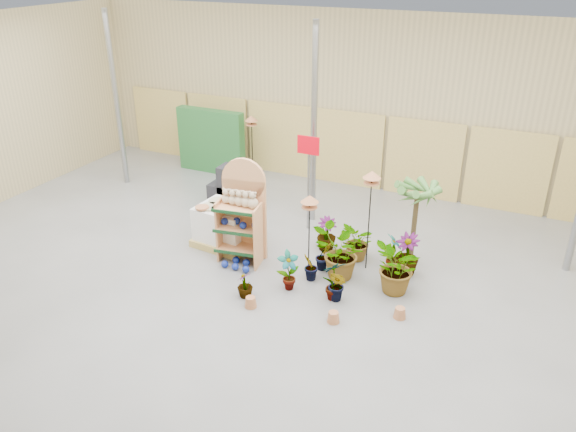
% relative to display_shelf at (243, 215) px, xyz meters
% --- Properties ---
extents(room, '(15.20, 12.10, 4.70)m').
position_rel_display_shelf_xyz_m(room, '(0.57, -0.30, 1.24)').
color(room, slate).
rests_on(room, ground).
extents(display_shelf, '(0.97, 0.70, 2.14)m').
position_rel_display_shelf_xyz_m(display_shelf, '(0.00, 0.00, 0.00)').
color(display_shelf, tan).
rests_on(display_shelf, ground).
extents(teddy_bears, '(0.80, 0.22, 0.35)m').
position_rel_display_shelf_xyz_m(teddy_bears, '(0.03, -0.10, 0.38)').
color(teddy_bears, tan).
rests_on(teddy_bears, display_shelf).
extents(gazing_balls_shelf, '(0.79, 0.27, 0.15)m').
position_rel_display_shelf_xyz_m(gazing_balls_shelf, '(0.00, -0.12, -0.14)').
color(gazing_balls_shelf, navy).
rests_on(gazing_balls_shelf, display_shelf).
extents(gazing_balls_floor, '(0.63, 0.39, 0.15)m').
position_rel_display_shelf_xyz_m(gazing_balls_floor, '(0.09, -0.43, -0.90)').
color(gazing_balls_floor, navy).
rests_on(gazing_balls_floor, ground).
extents(pallet_stack, '(1.33, 1.14, 0.92)m').
position_rel_display_shelf_xyz_m(pallet_stack, '(-0.62, 0.35, -0.53)').
color(pallet_stack, tan).
rests_on(pallet_stack, ground).
extents(charcoal_planters, '(0.80, 0.50, 1.00)m').
position_rel_display_shelf_xyz_m(charcoal_planters, '(-1.70, 2.23, -0.56)').
color(charcoal_planters, black).
rests_on(charcoal_planters, ground).
extents(trellis_stock, '(2.00, 0.30, 1.80)m').
position_rel_display_shelf_xyz_m(trellis_stock, '(-3.23, 3.99, -0.08)').
color(trellis_stock, '#225E29').
rests_on(trellis_stock, ground).
extents(offer_sign, '(0.50, 0.08, 2.20)m').
position_rel_display_shelf_xyz_m(offer_sign, '(0.67, 1.76, 0.59)').
color(offer_sign, gray).
rests_on(offer_sign, ground).
extents(bird_table_front, '(0.34, 0.34, 1.69)m').
position_rel_display_shelf_xyz_m(bird_table_front, '(1.47, -0.05, 0.59)').
color(bird_table_front, black).
rests_on(bird_table_front, ground).
extents(bird_table_right, '(0.34, 0.34, 2.08)m').
position_rel_display_shelf_xyz_m(bird_table_right, '(2.43, 0.64, 0.96)').
color(bird_table_right, black).
rests_on(bird_table_right, ground).
extents(bird_table_back, '(0.34, 0.34, 1.88)m').
position_rel_display_shelf_xyz_m(bird_table_back, '(-1.75, 3.68, 0.77)').
color(bird_table_back, black).
rests_on(bird_table_back, ground).
extents(palm, '(0.70, 0.70, 1.83)m').
position_rel_display_shelf_xyz_m(palm, '(3.17, 1.29, 0.59)').
color(palm, '#46361E').
rests_on(palm, ground).
extents(potted_plant_0, '(0.50, 0.49, 0.79)m').
position_rel_display_shelf_xyz_m(potted_plant_0, '(1.34, -0.71, -0.58)').
color(potted_plant_0, '#467933').
rests_on(potted_plant_0, ground).
extents(potted_plant_1, '(0.31, 0.36, 0.59)m').
position_rel_display_shelf_xyz_m(potted_plant_1, '(1.60, -0.25, -0.68)').
color(potted_plant_1, '#467933').
rests_on(potted_plant_1, ground).
extents(potted_plant_2, '(1.22, 1.26, 1.07)m').
position_rel_display_shelf_xyz_m(potted_plant_2, '(2.07, 0.06, -0.44)').
color(potted_plant_2, '#467933').
rests_on(potted_plant_2, ground).
extents(potted_plant_3, '(0.65, 0.65, 0.87)m').
position_rel_display_shelf_xyz_m(potted_plant_3, '(3.19, 0.74, -0.54)').
color(potted_plant_3, '#467933').
rests_on(potted_plant_3, ground).
extents(potted_plant_4, '(0.41, 0.49, 0.81)m').
position_rel_display_shelf_xyz_m(potted_plant_4, '(2.91, 0.80, -0.58)').
color(potted_plant_4, '#467933').
rests_on(potted_plant_4, ground).
extents(potted_plant_5, '(0.42, 0.42, 0.59)m').
position_rel_display_shelf_xyz_m(potted_plant_5, '(1.66, 0.26, -0.68)').
color(potted_plant_5, '#467933').
rests_on(potted_plant_5, ground).
extents(potted_plant_6, '(0.88, 0.92, 0.80)m').
position_rel_display_shelf_xyz_m(potted_plant_6, '(2.16, 0.89, -0.58)').
color(potted_plant_6, '#467933').
rests_on(potted_plant_6, ground).
extents(potted_plant_7, '(0.33, 0.33, 0.51)m').
position_rel_display_shelf_xyz_m(potted_plant_7, '(0.73, -1.27, -0.72)').
color(potted_plant_7, '#467933').
rests_on(potted_plant_7, ground).
extents(potted_plant_8, '(0.51, 0.52, 0.82)m').
position_rel_display_shelf_xyz_m(potted_plant_8, '(2.21, -0.66, -0.57)').
color(potted_plant_8, '#467933').
rests_on(potted_plant_8, ground).
extents(potted_plant_9, '(0.45, 0.43, 0.65)m').
position_rel_display_shelf_xyz_m(potted_plant_9, '(2.30, -0.69, -0.66)').
color(potted_plant_9, '#467933').
rests_on(potted_plant_9, ground).
extents(potted_plant_10, '(1.00, 1.09, 1.04)m').
position_rel_display_shelf_xyz_m(potted_plant_10, '(3.20, 0.01, -0.46)').
color(potted_plant_10, '#467933').
rests_on(potted_plant_10, ground).
extents(potted_plant_11, '(0.57, 0.57, 0.73)m').
position_rel_display_shelf_xyz_m(potted_plant_11, '(1.42, 1.03, -0.61)').
color(potted_plant_11, '#467933').
rests_on(potted_plant_11, ground).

